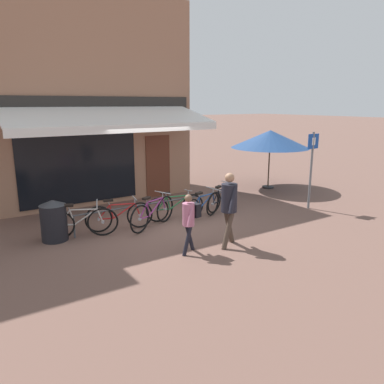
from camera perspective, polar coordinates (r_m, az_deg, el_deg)
ground_plane at (r=10.13m, az=-3.78°, el=-4.79°), size 160.00×160.00×0.00m
shop_front at (r=13.35m, az=-16.18°, el=13.11°), size 6.52×5.01×6.44m
bike_rack_rail at (r=10.15m, az=-4.92°, el=-1.88°), size 4.75×0.04×0.57m
bicycle_silver at (r=9.30m, az=-16.59°, el=-4.47°), size 1.70×0.82×0.90m
bicycle_red at (r=9.67m, az=-11.01°, el=-3.60°), size 1.69×0.55×0.82m
bicycle_purple at (r=9.73m, az=-5.99°, el=-3.19°), size 1.66×0.84×0.87m
bicycle_green at (r=10.40m, az=-2.56°, el=-2.25°), size 1.72×0.52×0.82m
bicycle_blue at (r=10.55m, az=1.76°, el=-2.03°), size 1.65×0.67×0.80m
bicycle_black at (r=11.16m, az=4.47°, el=-1.09°), size 1.64×0.86×0.85m
pedestrian_adult at (r=8.32m, az=5.67°, el=-1.52°), size 0.56×0.62×1.69m
pedestrian_child at (r=7.95m, az=-0.37°, el=-3.72°), size 0.50×0.45×1.31m
litter_bin at (r=9.32m, az=-20.32°, el=-4.07°), size 0.61×0.61×0.98m
parking_sign at (r=11.79m, az=17.77°, el=4.35°), size 0.44×0.07×2.34m
cafe_parasol at (r=14.33m, az=11.82°, el=7.89°), size 2.89×2.89×2.19m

